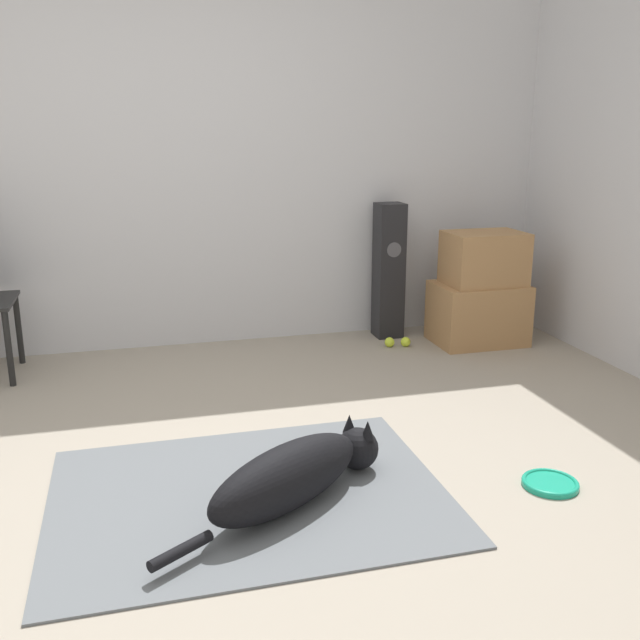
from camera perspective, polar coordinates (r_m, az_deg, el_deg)
The scene contains 10 objects.
ground_plane at distance 3.01m, azimuth -8.46°, elevation -13.34°, with size 12.00×12.00×0.00m, color #9E9384.
wall_back at distance 4.74m, azimuth -12.19°, elevation 13.06°, with size 8.00×0.06×2.55m.
area_rug at distance 2.95m, azimuth -5.71°, elevation -13.74°, with size 1.56×1.19×0.01m.
dog at distance 2.82m, azimuth -1.93°, elevation -12.17°, with size 0.99×0.69×0.26m.
frisbee at distance 3.15m, azimuth 17.94°, elevation -12.31°, with size 0.23×0.23×0.03m.
cardboard_box_lower at distance 4.94m, azimuth 12.52°, elevation 0.53°, with size 0.59×0.43×0.41m.
cardboard_box_upper at distance 4.86m, azimuth 13.00°, elevation 4.83°, with size 0.50×0.36×0.35m.
floor_speaker at distance 4.94m, azimuth 5.52°, elevation 3.93°, with size 0.18×0.19×0.93m.
tennis_ball_by_boxes at distance 4.81m, azimuth 6.86°, elevation -1.74°, with size 0.07×0.07×0.07m.
tennis_ball_near_speaker at distance 4.79m, azimuth 5.58°, elevation -1.78°, with size 0.07×0.07×0.07m.
Camera 1 is at (-0.26, -2.63, 1.43)m, focal length 40.00 mm.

